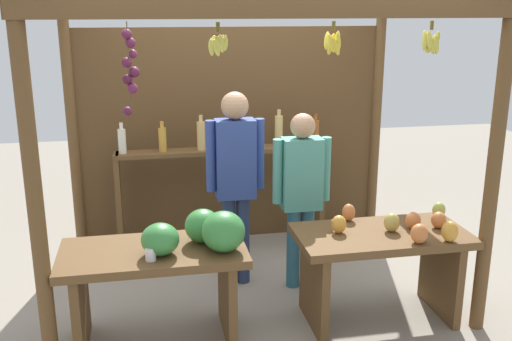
{
  "coord_description": "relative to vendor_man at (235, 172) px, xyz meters",
  "views": [
    {
      "loc": [
        -0.84,
        -4.52,
        2.29
      ],
      "look_at": [
        0.0,
        -0.21,
        1.05
      ],
      "focal_mm": 41.0,
      "sensor_mm": 36.0,
      "label": 1
    }
  ],
  "objects": [
    {
      "name": "ground_plane",
      "position": [
        0.13,
        -0.02,
        -0.99
      ],
      "size": [
        12.0,
        12.0,
        0.0
      ],
      "primitive_type": "plane",
      "color": "gray",
      "rests_on": "ground"
    },
    {
      "name": "fruit_counter_left",
      "position": [
        -0.58,
        -0.82,
        -0.37
      ],
      "size": [
        1.26,
        0.64,
        0.98
      ],
      "color": "brown",
      "rests_on": "ground"
    },
    {
      "name": "vendor_woman",
      "position": [
        0.52,
        -0.16,
        -0.11
      ],
      "size": [
        0.48,
        0.2,
        1.48
      ],
      "rotation": [
        0.0,
        0.0,
        0.08
      ],
      "color": "#2C5E77",
      "rests_on": "ground"
    },
    {
      "name": "vendor_man",
      "position": [
        0.0,
        0.0,
        0.0
      ],
      "size": [
        0.48,
        0.22,
        1.64
      ],
      "rotation": [
        0.0,
        0.0,
        -0.0
      ],
      "color": "navy",
      "rests_on": "ground"
    },
    {
      "name": "market_stall",
      "position": [
        0.13,
        0.46,
        0.39
      ],
      "size": [
        3.12,
        2.2,
        2.34
      ],
      "color": "brown",
      "rests_on": "ground"
    },
    {
      "name": "fruit_counter_right",
      "position": [
        0.98,
        -0.81,
        -0.45
      ],
      "size": [
        1.26,
        0.67,
        0.85
      ],
      "color": "brown",
      "rests_on": "ground"
    },
    {
      "name": "bottle_shelf_unit",
      "position": [
        -0.0,
        0.77,
        -0.19
      ],
      "size": [
        2.0,
        0.22,
        1.35
      ],
      "color": "brown",
      "rests_on": "ground"
    }
  ]
}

